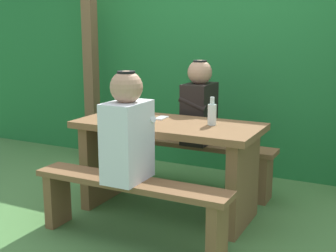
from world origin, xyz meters
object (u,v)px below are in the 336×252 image
object	(u,v)px
bench_near	(130,197)
bottle_left	(212,114)
bench_far	(197,156)
person_white_shirt	(127,131)
cell_phone	(161,118)
picnic_table	(168,152)
person_black_coat	(199,105)
drinking_glass	(144,116)

from	to	relation	value
bench_near	bottle_left	xyz separation A→B (m)	(0.33, 0.63, 0.49)
bench_far	bottle_left	size ratio (longest dim) A/B	6.76
person_white_shirt	bottle_left	distance (m)	0.71
cell_phone	picnic_table	bearing A→B (deg)	-46.89
person_white_shirt	person_black_coat	size ratio (longest dim) A/B	1.00
bottle_left	drinking_glass	bearing A→B (deg)	-165.34
person_black_coat	bottle_left	size ratio (longest dim) A/B	3.47
bench_near	bench_far	size ratio (longest dim) A/B	1.00
drinking_glass	bench_near	bearing A→B (deg)	-70.96
bench_far	cell_phone	xyz separation A→B (m)	(-0.11, -0.45, 0.41)
bench_near	bench_far	xyz separation A→B (m)	(0.00, 1.13, 0.00)
drinking_glass	person_black_coat	bearing A→B (deg)	73.27
bench_near	person_black_coat	xyz separation A→B (m)	(0.02, 1.13, 0.45)
person_black_coat	cell_phone	xyz separation A→B (m)	(-0.13, -0.45, -0.04)
person_black_coat	drinking_glass	world-z (taller)	person_black_coat
person_white_shirt	cell_phone	world-z (taller)	person_white_shirt
person_black_coat	cell_phone	bearing A→B (deg)	-106.41
bench_far	bottle_left	distance (m)	0.78
cell_phone	bench_near	bearing A→B (deg)	-83.57
picnic_table	cell_phone	size ratio (longest dim) A/B	10.00
picnic_table	bottle_left	distance (m)	0.46
person_white_shirt	cell_phone	distance (m)	0.68
bench_near	drinking_glass	bearing A→B (deg)	109.04
person_black_coat	bench_near	bearing A→B (deg)	-90.93
person_black_coat	drinking_glass	xyz separation A→B (m)	(-0.19, -0.63, -0.00)
bottle_left	bench_near	bearing A→B (deg)	-117.73
bench_near	drinking_glass	distance (m)	0.69
picnic_table	cell_phone	xyz separation A→B (m)	(-0.11, 0.11, 0.23)
picnic_table	bench_near	xyz separation A→B (m)	(0.00, -0.56, -0.18)
picnic_table	cell_phone	world-z (taller)	cell_phone
person_white_shirt	bottle_left	xyz separation A→B (m)	(0.34, 0.62, 0.04)
bottle_left	cell_phone	size ratio (longest dim) A/B	1.48
picnic_table	person_black_coat	size ratio (longest dim) A/B	1.95
bench_near	bottle_left	bearing A→B (deg)	62.27
bench_far	bench_near	bearing A→B (deg)	-90.00
bench_near	cell_phone	size ratio (longest dim) A/B	10.00
person_white_shirt	cell_phone	bearing A→B (deg)	98.76
drinking_glass	bench_far	bearing A→B (deg)	74.88
picnic_table	person_black_coat	world-z (taller)	person_black_coat
bench_near	bottle_left	distance (m)	0.86
bench_near	person_white_shirt	xyz separation A→B (m)	(-0.01, 0.00, 0.45)
person_white_shirt	drinking_glass	xyz separation A→B (m)	(-0.16, 0.49, -0.00)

